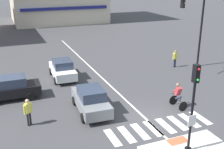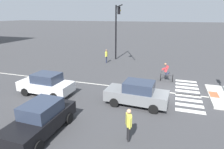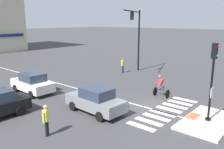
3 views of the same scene
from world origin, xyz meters
The scene contains 19 objects.
ground_plane centered at (0.00, 0.00, 0.00)m, with size 300.00×300.00×0.00m, color #3D3D3F.
tactile_pad_front centered at (0.00, -2.64, 0.15)m, with size 1.10×0.60×0.01m, color #DB5B38.
signal_pole centered at (0.00, -3.52, 2.82)m, with size 0.44×0.38×4.43m.
crosswalk_stripe_a centered at (-2.94, -0.85, 0.00)m, with size 0.44×1.80×0.01m, color silver.
crosswalk_stripe_b centered at (-2.10, -0.85, 0.00)m, with size 0.44×1.80×0.01m, color silver.
crosswalk_stripe_c centered at (-1.26, -0.85, 0.00)m, with size 0.44×1.80×0.01m, color silver.
crosswalk_stripe_d centered at (-0.42, -0.85, 0.00)m, with size 0.44×1.80×0.01m, color silver.
crosswalk_stripe_e centered at (0.42, -0.85, 0.00)m, with size 0.44×1.80×0.01m, color silver.
crosswalk_stripe_f centered at (1.26, -0.85, 0.00)m, with size 0.44×1.80×0.01m, color silver.
crosswalk_stripe_g centered at (2.10, -0.85, 0.00)m, with size 0.44×1.80×0.01m, color silver.
crosswalk_stripe_h centered at (2.94, -0.85, 0.00)m, with size 0.44×1.80×0.01m, color silver.
lane_centre_line centered at (-0.26, 10.00, 0.00)m, with size 0.14×28.00×0.01m, color silver.
traffic_light_mast centered at (8.33, 7.32, 4.60)m, with size 5.99×2.49×6.90m.
car_black_cross_left centered at (-7.69, 6.52, 0.81)m, with size 4.12×1.89×1.64m.
car_grey_westbound_near centered at (-3.06, 2.53, 0.81)m, with size 2.00×4.18×1.64m.
car_white_westbound_far centered at (-3.39, 9.35, 0.81)m, with size 1.94×4.15×1.64m.
cyclist centered at (2.45, 0.92, 0.87)m, with size 0.69×1.11×1.68m.
pedestrian_at_curb_left centered at (-6.96, 2.20, 0.98)m, with size 0.50×0.36×1.67m.
pedestrian_waiting_far_side centered at (7.25, 8.33, 0.98)m, with size 0.55×0.25×1.67m.
Camera 1 is at (-7.82, -12.81, 8.23)m, focal length 44.14 mm.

